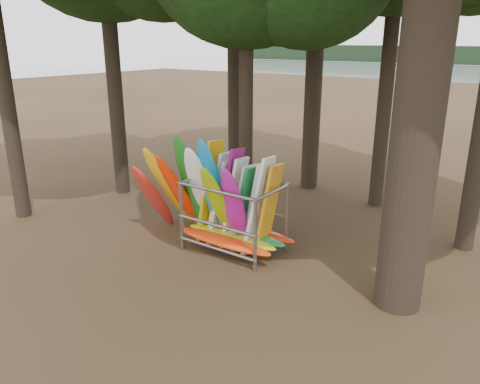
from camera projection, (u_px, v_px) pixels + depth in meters
The scene contains 3 objects.
ground at pixel (203, 255), 12.42m from camera, with size 120.00×120.00×0.00m, color #47331E.
kayak_row at pixel (195, 195), 12.94m from camera, with size 3.69×2.15×3.21m.
storage_rack at pixel (234, 217), 12.52m from camera, with size 3.19×1.56×2.92m.
Camera 1 is at (7.38, -8.59, 5.47)m, focal length 35.00 mm.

